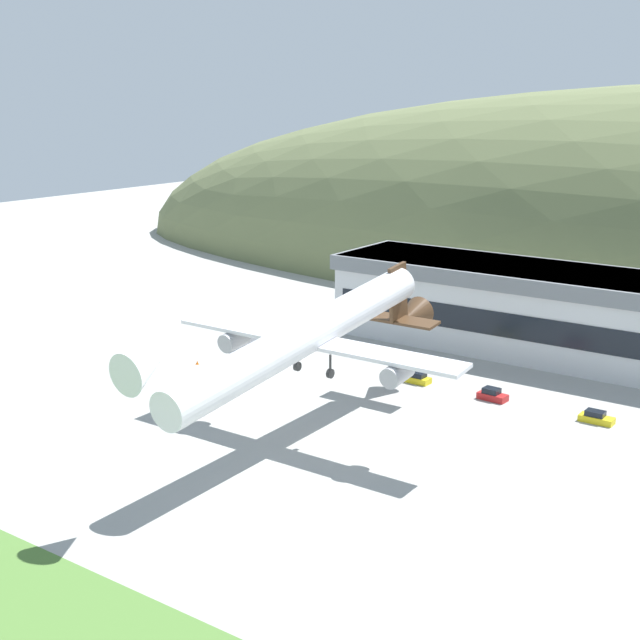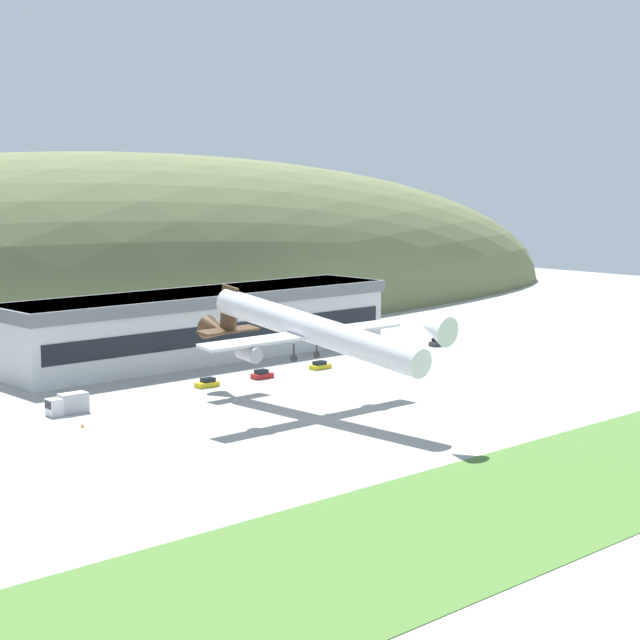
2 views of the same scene
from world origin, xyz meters
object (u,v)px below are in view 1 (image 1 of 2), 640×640
Objects in this scene: cargo_airplane at (308,337)px; service_car_0 at (492,395)px; traffic_cone_0 at (197,362)px; terminal_building at (597,314)px; service_car_2 at (417,378)px; service_car_3 at (596,418)px; fuel_truck at (253,344)px.

cargo_airplane is 29.89m from service_car_0.
cargo_airplane is 35.82m from traffic_cone_0.
terminal_building is 20.55× the size of service_car_2.
service_car_3 is at bearing -1.41° from service_car_2.
fuel_truck is at bearing 139.77° from cargo_airplane.
cargo_airplane is 28.11m from service_car_2.
terminal_building is 20.11× the size of service_car_3.
service_car_0 is 0.97× the size of service_car_2.
fuel_truck is (-44.05, -25.53, -5.98)m from terminal_building.
service_car_3 is (25.26, -0.62, -0.02)m from service_car_2.
cargo_airplane is 91.37× the size of traffic_cone_0.
service_car_2 is 0.98× the size of service_car_3.
cargo_airplane is (-16.41, -48.91, 4.94)m from terminal_building.
service_car_3 is 0.65× the size of fuel_truck.
service_car_0 is at bearing 14.59° from traffic_cone_0.
service_car_3 is 56.68m from traffic_cone_0.
service_car_3 is 7.08× the size of traffic_cone_0.
cargo_airplane is 13.57× the size of service_car_0.
traffic_cone_0 is (-55.65, -10.76, -0.32)m from service_car_3.
traffic_cone_0 is (-41.92, -10.91, -0.38)m from service_car_0.
service_car_2 is at bearing 20.54° from traffic_cone_0.
service_car_2 is (-16.63, -23.36, -6.79)m from terminal_building.
service_car_0 is at bearing 65.72° from cargo_airplane.
service_car_2 is 27.52m from fuel_truck.
service_car_0 is (11.31, 25.07, -11.70)m from cargo_airplane.
cargo_airplane is 37.81m from fuel_truck.
service_car_3 is at bearing -0.62° from service_car_0.
traffic_cone_0 is (-2.97, -9.22, -1.16)m from fuel_truck.
terminal_building is 26.39m from service_car_3.
service_car_0 is at bearing 179.38° from service_car_3.
service_car_0 is 13.73m from service_car_3.
service_car_0 is at bearing -2.36° from service_car_2.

